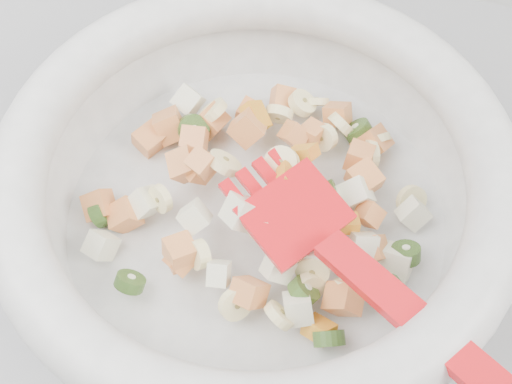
% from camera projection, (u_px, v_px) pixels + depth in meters
% --- Properties ---
extents(counter, '(2.00, 0.60, 0.90)m').
position_uv_depth(counter, '(204.00, 328.00, 0.96)').
color(counter, '#9A9A9F').
rests_on(counter, ground).
extents(mixing_bowl, '(0.45, 0.39, 0.12)m').
position_uv_depth(mixing_bowl, '(257.00, 184.00, 0.48)').
color(mixing_bowl, white).
rests_on(mixing_bowl, counter).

